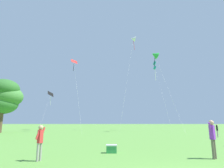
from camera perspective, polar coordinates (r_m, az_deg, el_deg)
kite_red_high at (r=38.36m, az=-11.39°, el=5.84°), size 3.90×8.39×14.20m
kite_black_large at (r=48.20m, az=-18.20°, el=-3.55°), size 1.94×10.13×9.28m
kite_white_distant at (r=46.20m, az=6.46°, el=13.45°), size 4.53×11.53×21.87m
kite_teal_box at (r=42.92m, az=12.84°, el=5.32°), size 1.14×7.83×14.98m
kite_green_small at (r=36.96m, az=12.83°, el=8.62°), size 2.01×10.69×15.09m
person_in_red_shirt at (r=10.26m, az=28.18°, el=-13.56°), size 0.48×0.43×1.75m
person_foreground_watcher at (r=9.20m, az=-20.99°, el=-15.37°), size 0.31×0.46×1.52m
person_child_small at (r=25.13m, az=29.28°, el=-11.90°), size 0.36×0.40×1.45m
tree_left_oak at (r=36.63m, az=-30.01°, el=-3.45°), size 6.03×5.86×8.79m
picnic_cooler at (r=10.91m, az=-0.16°, el=-19.04°), size 0.60×0.40×0.44m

